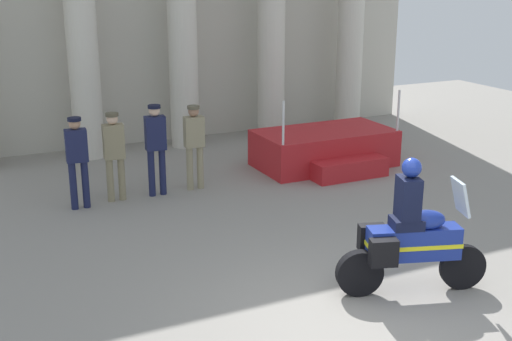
{
  "coord_description": "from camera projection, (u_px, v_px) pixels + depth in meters",
  "views": [
    {
      "loc": [
        -4.42,
        -6.17,
        4.25
      ],
      "look_at": [
        -0.01,
        3.07,
        1.13
      ],
      "focal_mm": 47.19,
      "sensor_mm": 36.0,
      "label": 1
    }
  ],
  "objects": [
    {
      "name": "reviewing_stand",
      "position": [
        326.0,
        149.0,
        14.81
      ],
      "size": [
        2.98,
        2.1,
        1.7
      ],
      "color": "#B21E23",
      "rests_on": "ground_plane"
    },
    {
      "name": "officer_in_row_0",
      "position": [
        77.0,
        155.0,
        12.04
      ],
      "size": [
        0.4,
        0.25,
        1.7
      ],
      "rotation": [
        0.0,
        0.0,
        3.06
      ],
      "color": "#191E42",
      "rests_on": "ground_plane"
    },
    {
      "name": "officer_in_row_2",
      "position": [
        156.0,
        143.0,
        12.75
      ],
      "size": [
        0.4,
        0.25,
        1.77
      ],
      "rotation": [
        0.0,
        0.0,
        3.06
      ],
      "color": "#191E42",
      "rests_on": "ground_plane"
    },
    {
      "name": "ground_plane",
      "position": [
        363.0,
        322.0,
        8.39
      ],
      "size": [
        28.0,
        28.0,
        0.0
      ],
      "primitive_type": "plane",
      "color": "gray"
    },
    {
      "name": "motorcycle_with_rider",
      "position": [
        409.0,
        238.0,
        8.93
      ],
      "size": [
        2.03,
        0.94,
        1.9
      ],
      "rotation": [
        0.0,
        0.0,
        -0.31
      ],
      "color": "black",
      "rests_on": "ground_plane"
    },
    {
      "name": "officer_in_row_1",
      "position": [
        114.0,
        150.0,
        12.46
      ],
      "size": [
        0.4,
        0.25,
        1.69
      ],
      "rotation": [
        0.0,
        0.0,
        3.06
      ],
      "color": "#847A5B",
      "rests_on": "ground_plane"
    },
    {
      "name": "officer_in_row_3",
      "position": [
        194.0,
        140.0,
        13.12
      ],
      "size": [
        0.4,
        0.25,
        1.68
      ],
      "rotation": [
        0.0,
        0.0,
        3.06
      ],
      "color": "gray",
      "rests_on": "ground_plane"
    }
  ]
}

